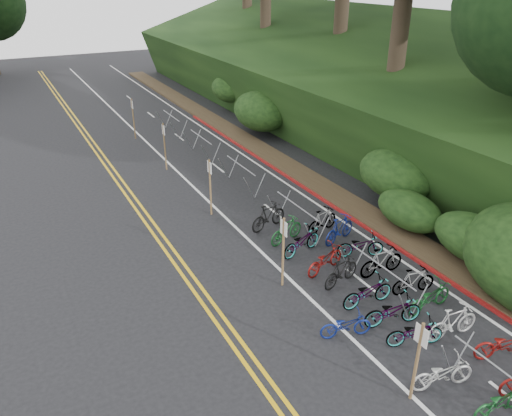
{
  "coord_description": "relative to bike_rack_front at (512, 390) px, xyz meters",
  "views": [
    {
      "loc": [
        -6.64,
        -6.89,
        9.52
      ],
      "look_at": [
        1.33,
        8.26,
        1.3
      ],
      "focal_mm": 35.0,
      "sensor_mm": 36.0,
      "label": 1
    }
  ],
  "objects": [
    {
      "name": "ground",
      "position": [
        -2.43,
        2.14,
        -0.89
      ],
      "size": [
        120.0,
        120.0,
        0.0
      ],
      "primitive_type": "plane",
      "color": "black",
      "rests_on": "ground"
    },
    {
      "name": "bike_rack_front",
      "position": [
        0.0,
        0.0,
        0.0
      ],
      "size": [
        1.16,
        3.39,
        1.2
      ],
      "color": "gray",
      "rests_on": "ground"
    },
    {
      "name": "signpost_near",
      "position": [
        -1.51,
        1.47,
        0.42
      ],
      "size": [
        0.08,
        0.4,
        2.29
      ],
      "color": "brown",
      "rests_on": "ground"
    },
    {
      "name": "bike_racks_rest",
      "position": [
        0.57,
        15.14,
        -0.04
      ],
      "size": [
        1.14,
        23.0,
        1.17
      ],
      "color": "gray",
      "rests_on": "ground"
    },
    {
      "name": "embankment",
      "position": [
        10.53,
        21.18,
        1.68
      ],
      "size": [
        14.3,
        48.14,
        9.11
      ],
      "color": "black",
      "rests_on": "ground"
    },
    {
      "name": "red_curb",
      "position": [
        3.27,
        14.14,
        -0.84
      ],
      "size": [
        0.25,
        28.0,
        0.1
      ],
      "primitive_type": "cube",
      "color": "maroon",
      "rests_on": "ground"
    },
    {
      "name": "signposts_rest",
      "position": [
        -1.83,
        16.14,
        0.54
      ],
      "size": [
        0.08,
        18.4,
        2.5
      ],
      "color": "brown",
      "rests_on": "ground"
    },
    {
      "name": "bike_valet",
      "position": [
        0.62,
        4.72,
        -0.41
      ],
      "size": [
        3.37,
        13.7,
        1.1
      ],
      "color": "navy",
      "rests_on": "ground"
    },
    {
      "name": "road_markings",
      "position": [
        -1.8,
        12.24,
        -0.89
      ],
      "size": [
        7.47,
        80.0,
        0.01
      ],
      "color": "gold",
      "rests_on": "ground"
    },
    {
      "name": "bike_front",
      "position": [
        -1.54,
        4.08,
        -0.49
      ],
      "size": [
        0.93,
        1.61,
        0.8
      ],
      "primitive_type": "imported",
      "rotation": [
        0.0,
        0.0,
        1.29
      ],
      "color": "navy",
      "rests_on": "ground"
    }
  ]
}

